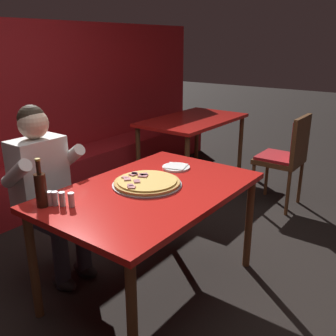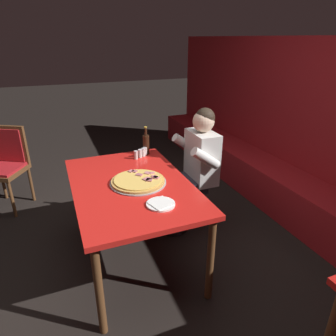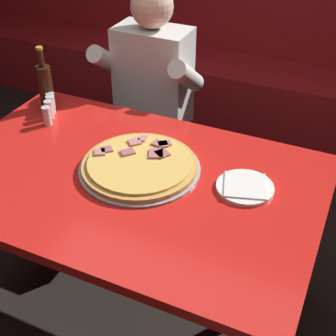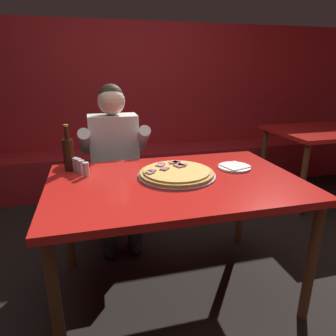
{
  "view_description": "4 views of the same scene",
  "coord_description": "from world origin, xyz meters",
  "px_view_note": "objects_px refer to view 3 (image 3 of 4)",
  "views": [
    {
      "loc": [
        -1.76,
        -1.45,
        1.69
      ],
      "look_at": [
        0.21,
        0.02,
        0.85
      ],
      "focal_mm": 40.0,
      "sensor_mm": 36.0,
      "label": 1
    },
    {
      "loc": [
        2.18,
        -0.53,
        1.88
      ],
      "look_at": [
        0.02,
        0.33,
        0.86
      ],
      "focal_mm": 32.0,
      "sensor_mm": 36.0,
      "label": 2
    },
    {
      "loc": [
        0.73,
        -1.22,
        1.82
      ],
      "look_at": [
        0.12,
        0.11,
        0.77
      ],
      "focal_mm": 50.0,
      "sensor_mm": 36.0,
      "label": 3
    },
    {
      "loc": [
        -0.44,
        -1.56,
        1.39
      ],
      "look_at": [
        0.01,
        0.23,
        0.77
      ],
      "focal_mm": 32.0,
      "sensor_mm": 36.0,
      "label": 4
    }
  ],
  "objects_px": {
    "beer_bottle": "(45,85)",
    "main_dining_table": "(128,192)",
    "plate_white_paper": "(245,187)",
    "shaker_parmesan": "(51,103)",
    "shaker_oregano": "(51,106)",
    "shaker_red_pepper_flakes": "(49,111)",
    "shaker_black_pepper": "(47,117)",
    "diner_seated_blue_shirt": "(146,96)",
    "pizza": "(140,165)"
  },
  "relations": [
    {
      "from": "shaker_parmesan",
      "to": "main_dining_table",
      "type": "bearing_deg",
      "value": -28.7
    },
    {
      "from": "plate_white_paper",
      "to": "shaker_parmesan",
      "type": "relative_size",
      "value": 2.44
    },
    {
      "from": "plate_white_paper",
      "to": "shaker_parmesan",
      "type": "height_order",
      "value": "shaker_parmesan"
    },
    {
      "from": "plate_white_paper",
      "to": "beer_bottle",
      "type": "distance_m",
      "value": 1.05
    },
    {
      "from": "beer_bottle",
      "to": "shaker_parmesan",
      "type": "relative_size",
      "value": 3.4
    },
    {
      "from": "plate_white_paper",
      "to": "shaker_red_pepper_flakes",
      "type": "height_order",
      "value": "shaker_red_pepper_flakes"
    },
    {
      "from": "main_dining_table",
      "to": "shaker_parmesan",
      "type": "distance_m",
      "value": 0.65
    },
    {
      "from": "plate_white_paper",
      "to": "shaker_red_pepper_flakes",
      "type": "distance_m",
      "value": 0.96
    },
    {
      "from": "shaker_red_pepper_flakes",
      "to": "plate_white_paper",
      "type": "bearing_deg",
      "value": -7.98
    },
    {
      "from": "main_dining_table",
      "to": "beer_bottle",
      "type": "xyz_separation_m",
      "value": [
        -0.6,
        0.33,
        0.19
      ]
    },
    {
      "from": "shaker_oregano",
      "to": "shaker_red_pepper_flakes",
      "type": "distance_m",
      "value": 0.04
    },
    {
      "from": "shaker_red_pepper_flakes",
      "to": "main_dining_table",
      "type": "bearing_deg",
      "value": -24.73
    },
    {
      "from": "plate_white_paper",
      "to": "shaker_black_pepper",
      "type": "relative_size",
      "value": 2.44
    },
    {
      "from": "shaker_red_pepper_flakes",
      "to": "shaker_black_pepper",
      "type": "height_order",
      "value": "same"
    },
    {
      "from": "plate_white_paper",
      "to": "shaker_red_pepper_flakes",
      "type": "relative_size",
      "value": 2.44
    },
    {
      "from": "shaker_parmesan",
      "to": "shaker_red_pepper_flakes",
      "type": "height_order",
      "value": "same"
    },
    {
      "from": "beer_bottle",
      "to": "shaker_red_pepper_flakes",
      "type": "height_order",
      "value": "beer_bottle"
    },
    {
      "from": "pizza",
      "to": "main_dining_table",
      "type": "bearing_deg",
      "value": -111.72
    },
    {
      "from": "plate_white_paper",
      "to": "pizza",
      "type": "bearing_deg",
      "value": -173.18
    },
    {
      "from": "main_dining_table",
      "to": "shaker_red_pepper_flakes",
      "type": "height_order",
      "value": "shaker_red_pepper_flakes"
    },
    {
      "from": "plate_white_paper",
      "to": "beer_bottle",
      "type": "bearing_deg",
      "value": 167.78
    },
    {
      "from": "pizza",
      "to": "beer_bottle",
      "type": "height_order",
      "value": "beer_bottle"
    },
    {
      "from": "shaker_oregano",
      "to": "shaker_red_pepper_flakes",
      "type": "bearing_deg",
      "value": -63.26
    },
    {
      "from": "pizza",
      "to": "shaker_black_pepper",
      "type": "distance_m",
      "value": 0.54
    },
    {
      "from": "pizza",
      "to": "diner_seated_blue_shirt",
      "type": "distance_m",
      "value": 0.74
    },
    {
      "from": "shaker_parmesan",
      "to": "diner_seated_blue_shirt",
      "type": "height_order",
      "value": "diner_seated_blue_shirt"
    },
    {
      "from": "beer_bottle",
      "to": "shaker_black_pepper",
      "type": "bearing_deg",
      "value": -54.38
    },
    {
      "from": "pizza",
      "to": "shaker_black_pepper",
      "type": "xyz_separation_m",
      "value": [
        -0.52,
        0.13,
        0.02
      ]
    },
    {
      "from": "beer_bottle",
      "to": "main_dining_table",
      "type": "bearing_deg",
      "value": -28.88
    },
    {
      "from": "pizza",
      "to": "shaker_black_pepper",
      "type": "bearing_deg",
      "value": 165.89
    },
    {
      "from": "beer_bottle",
      "to": "diner_seated_blue_shirt",
      "type": "distance_m",
      "value": 0.54
    },
    {
      "from": "beer_bottle",
      "to": "shaker_parmesan",
      "type": "bearing_deg",
      "value": -31.75
    },
    {
      "from": "shaker_oregano",
      "to": "shaker_red_pepper_flakes",
      "type": "xyz_separation_m",
      "value": [
        0.02,
        -0.04,
        0.0
      ]
    },
    {
      "from": "plate_white_paper",
      "to": "shaker_red_pepper_flakes",
      "type": "bearing_deg",
      "value": 172.02
    },
    {
      "from": "shaker_black_pepper",
      "to": "diner_seated_blue_shirt",
      "type": "distance_m",
      "value": 0.59
    },
    {
      "from": "shaker_parmesan",
      "to": "diner_seated_blue_shirt",
      "type": "distance_m",
      "value": 0.51
    },
    {
      "from": "main_dining_table",
      "to": "beer_bottle",
      "type": "height_order",
      "value": "beer_bottle"
    },
    {
      "from": "shaker_parmesan",
      "to": "diner_seated_blue_shirt",
      "type": "relative_size",
      "value": 0.07
    },
    {
      "from": "plate_white_paper",
      "to": "shaker_parmesan",
      "type": "bearing_deg",
      "value": 168.57
    },
    {
      "from": "beer_bottle",
      "to": "shaker_red_pepper_flakes",
      "type": "distance_m",
      "value": 0.14
    },
    {
      "from": "shaker_parmesan",
      "to": "pizza",
      "type": "bearing_deg",
      "value": -22.92
    },
    {
      "from": "shaker_black_pepper",
      "to": "plate_white_paper",
      "type": "bearing_deg",
      "value": -5.15
    },
    {
      "from": "shaker_black_pepper",
      "to": "main_dining_table",
      "type": "bearing_deg",
      "value": -20.99
    },
    {
      "from": "main_dining_table",
      "to": "plate_white_paper",
      "type": "xyz_separation_m",
      "value": [
        0.43,
        0.11,
        0.08
      ]
    },
    {
      "from": "pizza",
      "to": "shaker_oregano",
      "type": "xyz_separation_m",
      "value": [
        -0.57,
        0.22,
        0.02
      ]
    },
    {
      "from": "beer_bottle",
      "to": "shaker_red_pepper_flakes",
      "type": "relative_size",
      "value": 3.4
    },
    {
      "from": "shaker_oregano",
      "to": "shaker_black_pepper",
      "type": "height_order",
      "value": "same"
    },
    {
      "from": "main_dining_table",
      "to": "shaker_oregano",
      "type": "height_order",
      "value": "shaker_oregano"
    },
    {
      "from": "plate_white_paper",
      "to": "shaker_oregano",
      "type": "relative_size",
      "value": 2.44
    },
    {
      "from": "shaker_parmesan",
      "to": "shaker_red_pepper_flakes",
      "type": "distance_m",
      "value": 0.08
    }
  ]
}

